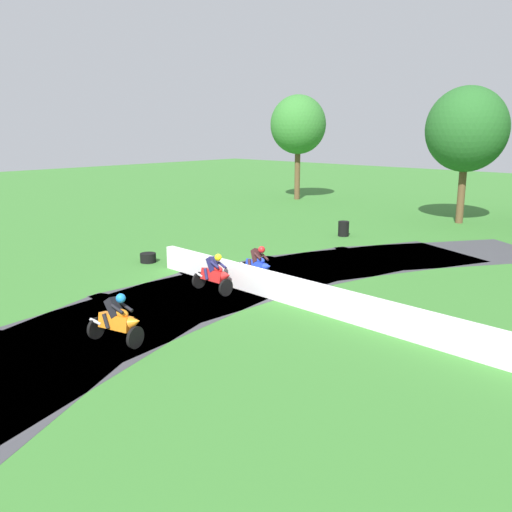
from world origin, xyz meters
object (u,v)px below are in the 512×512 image
Objects in this scene: motorcycle_lead_blue at (258,265)px; motorcycle_chase_red at (215,274)px; motorcycle_trailing_orange at (118,320)px; tire_stack_mid_a at (148,258)px; tire_stack_near at (344,229)px; traffic_cone at (378,323)px.

motorcycle_chase_red is at bearing -95.41° from motorcycle_lead_blue.
motorcycle_trailing_orange is 9.22m from tire_stack_mid_a.
tire_stack_near is at bearing 102.28° from motorcycle_chase_red.
motorcycle_lead_blue is at bearing 167.05° from traffic_cone.
motorcycle_chase_red reaches higher than tire_stack_mid_a.
motorcycle_trailing_orange is (1.61, -5.01, 0.01)m from motorcycle_chase_red.
motorcycle_chase_red is 3.82× the size of traffic_cone.
traffic_cone is (4.57, 5.63, -0.44)m from motorcycle_trailing_orange.
motorcycle_chase_red reaches higher than motorcycle_lead_blue.
motorcycle_trailing_orange reaches higher than motorcycle_chase_red.
tire_stack_near is at bearing 75.31° from tire_stack_mid_a.
motorcycle_trailing_orange reaches higher than traffic_cone.
tire_stack_near is 11.02m from tire_stack_mid_a.
motorcycle_lead_blue is at bearing 9.99° from tire_stack_mid_a.
motorcycle_trailing_orange is at bearing -72.22° from motorcycle_chase_red.
motorcycle_trailing_orange is at bearing -41.00° from tire_stack_mid_a.
motorcycle_lead_blue is 1.02× the size of motorcycle_chase_red.
traffic_cone is (8.72, -11.07, -0.18)m from tire_stack_near.
tire_stack_mid_a is (-2.80, -10.66, -0.20)m from tire_stack_near.
traffic_cone is at bearing -12.95° from motorcycle_lead_blue.
motorcycle_trailing_orange is 17.21m from tire_stack_near.
motorcycle_trailing_orange reaches higher than tire_stack_near.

